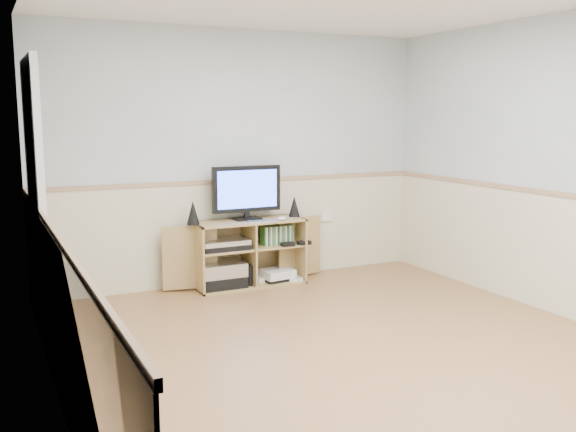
% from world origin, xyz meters
% --- Properties ---
extents(room, '(4.04, 4.54, 2.54)m').
position_xyz_m(room, '(-0.06, 0.12, 1.22)').
color(room, '#A17947').
rests_on(room, ground).
extents(media_cabinet, '(1.70, 0.41, 0.65)m').
position_xyz_m(media_cabinet, '(0.01, 2.07, 0.33)').
color(media_cabinet, tan).
rests_on(media_cabinet, floor).
extents(monitor, '(0.70, 0.18, 0.53)m').
position_xyz_m(monitor, '(0.01, 2.06, 0.94)').
color(monitor, black).
rests_on(monitor, media_cabinet).
extents(speaker_left, '(0.12, 0.12, 0.22)m').
position_xyz_m(speaker_left, '(-0.55, 2.04, 0.76)').
color(speaker_left, black).
rests_on(speaker_left, media_cabinet).
extents(speaker_right, '(0.11, 0.11, 0.21)m').
position_xyz_m(speaker_right, '(0.52, 2.04, 0.76)').
color(speaker_right, black).
rests_on(speaker_right, media_cabinet).
extents(keyboard, '(0.30, 0.17, 0.01)m').
position_xyz_m(keyboard, '(0.10, 1.88, 0.66)').
color(keyboard, '#BCBCC0').
rests_on(keyboard, media_cabinet).
extents(mouse, '(0.11, 0.09, 0.04)m').
position_xyz_m(mouse, '(0.31, 1.88, 0.67)').
color(mouse, white).
rests_on(mouse, media_cabinet).
extents(av_components, '(0.53, 0.34, 0.47)m').
position_xyz_m(av_components, '(-0.28, 2.01, 0.22)').
color(av_components, black).
rests_on(av_components, media_cabinet).
extents(game_consoles, '(0.46, 0.30, 0.11)m').
position_xyz_m(game_consoles, '(0.29, 2.00, 0.07)').
color(game_consoles, white).
rests_on(game_consoles, media_cabinet).
extents(game_cases, '(0.31, 0.13, 0.19)m').
position_xyz_m(game_cases, '(0.30, 2.00, 0.48)').
color(game_cases, '#3F8C3F').
rests_on(game_cases, media_cabinet).
extents(wall_outlet, '(0.12, 0.03, 0.12)m').
position_xyz_m(wall_outlet, '(1.00, 2.23, 0.60)').
color(wall_outlet, white).
rests_on(wall_outlet, wall_back).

